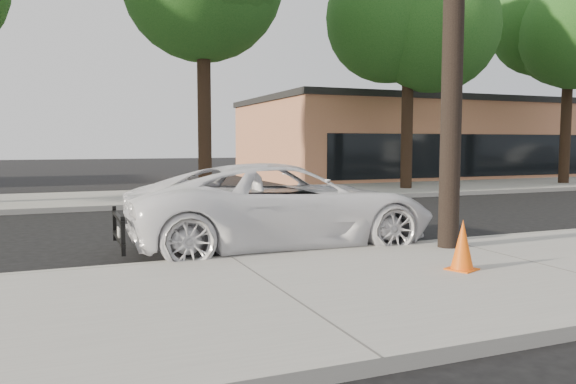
{
  "coord_description": "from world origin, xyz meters",
  "views": [
    {
      "loc": [
        -2.36,
        -10.31,
        1.89
      ],
      "look_at": [
        1.43,
        -0.9,
        1.0
      ],
      "focal_mm": 35.0,
      "sensor_mm": 36.0,
      "label": 1
    }
  ],
  "objects": [
    {
      "name": "ground",
      "position": [
        0.0,
        0.0,
        0.0
      ],
      "size": [
        120.0,
        120.0,
        0.0
      ],
      "primitive_type": "plane",
      "color": "black",
      "rests_on": "ground"
    },
    {
      "name": "near_sidewalk",
      "position": [
        0.0,
        -4.3,
        0.07
      ],
      "size": [
        90.0,
        4.4,
        0.15
      ],
      "primitive_type": "cube",
      "color": "gray",
      "rests_on": "ground"
    },
    {
      "name": "far_sidewalk",
      "position": [
        0.0,
        8.5,
        0.07
      ],
      "size": [
        90.0,
        5.0,
        0.15
      ],
      "primitive_type": "cube",
      "color": "gray",
      "rests_on": "ground"
    },
    {
      "name": "curb_near",
      "position": [
        0.0,
        -2.1,
        0.07
      ],
      "size": [
        90.0,
        0.12,
        0.16
      ],
      "primitive_type": "cube",
      "color": "#9E9B93",
      "rests_on": "ground"
    },
    {
      "name": "building_main",
      "position": [
        16.0,
        16.0,
        2.0
      ],
      "size": [
        18.0,
        10.0,
        4.0
      ],
      "primitive_type": "cube",
      "color": "#BE724F",
      "rests_on": "ground"
    },
    {
      "name": "tree_d",
      "position": [
        10.2,
        7.95,
        6.37
      ],
      "size": [
        4.5,
        4.35,
        8.75
      ],
      "color": "black",
      "rests_on": "far_sidewalk"
    },
    {
      "name": "police_cruiser",
      "position": [
        1.3,
        -0.98,
        0.76
      ],
      "size": [
        5.57,
        2.68,
        1.53
      ],
      "primitive_type": "imported",
      "rotation": [
        0.0,
        0.0,
        1.54
      ],
      "color": "white",
      "rests_on": "ground"
    },
    {
      "name": "traffic_cone",
      "position": [
        2.69,
        -4.17,
        0.49
      ],
      "size": [
        0.46,
        0.46,
        0.69
      ],
      "rotation": [
        0.0,
        0.0,
        0.39
      ],
      "color": "#F75C0D",
      "rests_on": "near_sidewalk"
    }
  ]
}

